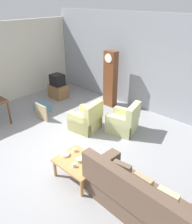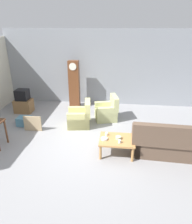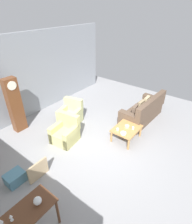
{
  "view_description": "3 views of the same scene",
  "coord_description": "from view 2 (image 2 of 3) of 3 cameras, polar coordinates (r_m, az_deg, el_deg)",
  "views": [
    {
      "loc": [
        3.67,
        -2.96,
        3.58
      ],
      "look_at": [
        0.05,
        1.0,
        0.83
      ],
      "focal_mm": 35.89,
      "sensor_mm": 36.0,
      "label": 1
    },
    {
      "loc": [
        0.82,
        -5.36,
        3.36
      ],
      "look_at": [
        0.13,
        0.7,
        0.75
      ],
      "focal_mm": 33.13,
      "sensor_mm": 36.0,
      "label": 2
    },
    {
      "loc": [
        -3.7,
        -2.62,
        4.06
      ],
      "look_at": [
        0.55,
        0.66,
        0.82
      ],
      "focal_mm": 29.14,
      "sensor_mm": 36.0,
      "label": 3
    }
  ],
  "objects": [
    {
      "name": "cup_blue_rimmed",
      "position": [
        5.55,
        6.52,
        -8.08
      ],
      "size": [
        0.07,
        0.07,
        0.08
      ],
      "primitive_type": "cylinder",
      "color": "silver",
      "rests_on": "coffee_table_wood"
    },
    {
      "name": "bowl_shallow_green",
      "position": [
        5.73,
        6.18,
        -7.04
      ],
      "size": [
        0.16,
        0.16,
        0.07
      ],
      "primitive_type": "cylinder",
      "color": "#B2C69E",
      "rests_on": "coffee_table_wood"
    },
    {
      "name": "storage_box_blue",
      "position": [
        7.84,
        -19.17,
        -2.38
      ],
      "size": [
        0.47,
        0.38,
        0.31
      ],
      "primitive_type": "cube",
      "color": "teal",
      "rests_on": "ground_plane"
    },
    {
      "name": "armchair_olive_far",
      "position": [
        7.8,
        3.06,
        0.08
      ],
      "size": [
        0.95,
        0.93,
        0.92
      ],
      "color": "#C2C685",
      "rests_on": "ground_plane"
    },
    {
      "name": "grandfather_clock",
      "position": [
        8.87,
        -6.03,
        7.62
      ],
      "size": [
        0.44,
        0.3,
        2.0
      ],
      "color": "brown",
      "rests_on": "ground_plane"
    },
    {
      "name": "framed_picture_leaning",
      "position": [
        7.3,
        -17.1,
        -3.06
      ],
      "size": [
        0.6,
        0.05,
        0.52
      ],
      "primitive_type": "cube",
      "color": "tan",
      "rests_on": "ground_plane"
    },
    {
      "name": "coffee_table_wood",
      "position": [
        5.77,
        5.8,
        -7.98
      ],
      "size": [
        0.96,
        0.76,
        0.46
      ],
      "color": "#B27F47",
      "rests_on": "ground_plane"
    },
    {
      "name": "armchair_olive_near",
      "position": [
        7.32,
        -4.37,
        -1.58
      ],
      "size": [
        0.89,
        0.86,
        0.92
      ],
      "color": "#CCC67A",
      "rests_on": "ground_plane"
    },
    {
      "name": "cup_white_porcelain",
      "position": [
        5.87,
        2.9,
        -6.07
      ],
      "size": [
        0.08,
        0.08,
        0.08
      ],
      "primitive_type": "cylinder",
      "color": "white",
      "rests_on": "coffee_table_wood"
    },
    {
      "name": "bowl_white_stacked",
      "position": [
        5.67,
        2.27,
        -7.38
      ],
      "size": [
        0.19,
        0.19,
        0.05
      ],
      "primitive_type": "cylinder",
      "color": "white",
      "rests_on": "coffee_table_wood"
    },
    {
      "name": "garage_door_wall",
      "position": [
        9.17,
        1.32,
        12.09
      ],
      "size": [
        8.4,
        0.16,
        3.2
      ],
      "primitive_type": "cube",
      "color": "gray",
      "rests_on": "ground_plane"
    },
    {
      "name": "ground_plane",
      "position": [
        6.38,
        -1.86,
        -8.64
      ],
      "size": [
        10.4,
        10.4,
        0.0
      ],
      "primitive_type": "plane",
      "color": "gray"
    },
    {
      "name": "couch_floral",
      "position": [
        6.04,
        19.87,
        -8.24
      ],
      "size": [
        2.14,
        0.98,
        1.04
      ],
      "color": "brown",
      "rests_on": "ground_plane"
    },
    {
      "name": "tv_crt",
      "position": [
        8.82,
        -19.7,
        4.51
      ],
      "size": [
        0.48,
        0.44,
        0.42
      ],
      "primitive_type": "cube",
      "color": "black",
      "rests_on": "tv_stand_cabinet"
    },
    {
      "name": "tv_stand_cabinet",
      "position": [
        8.97,
        -19.29,
        1.64
      ],
      "size": [
        0.68,
        0.52,
        0.53
      ],
      "primitive_type": "cube",
      "color": "brown",
      "rests_on": "ground_plane"
    }
  ]
}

